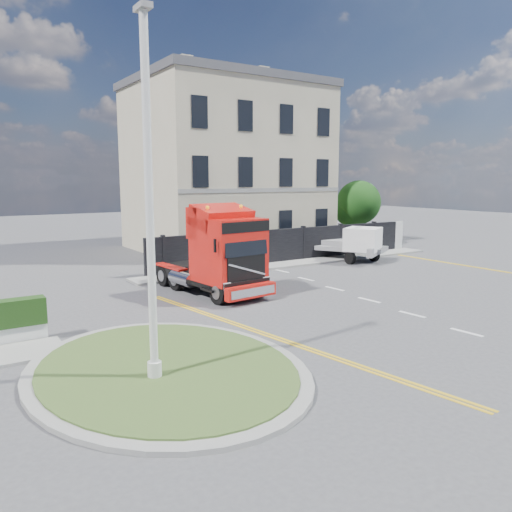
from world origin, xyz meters
TOP-DOWN VIEW (x-y plane):
  - ground at (0.00, 0.00)m, footprint 120.00×120.00m
  - traffic_island at (-7.00, -3.00)m, footprint 6.80×6.80m
  - hoarding_fence at (6.55, 9.00)m, footprint 18.80×0.25m
  - georgian_building at (6.00, 16.50)m, footprint 12.30×10.30m
  - tree at (14.38, 12.10)m, footprint 3.20×3.20m
  - pavement_far at (6.00, 8.10)m, footprint 20.00×1.60m
  - truck at (-1.62, 3.77)m, footprint 2.90×6.41m
  - flatbed_pickup at (9.42, 7.05)m, footprint 4.17×5.48m
  - lamppost_island at (-7.50, -3.50)m, footprint 0.26×0.53m

SIDE VIEW (x-z plane):
  - ground at x=0.00m, z-range 0.00..0.00m
  - pavement_far at x=6.00m, z-range 0.00..0.12m
  - traffic_island at x=-7.00m, z-range 0.00..0.16m
  - hoarding_fence at x=6.55m, z-range 0.00..2.00m
  - flatbed_pickup at x=9.42m, z-range 0.08..2.14m
  - truck at x=-1.62m, z-range -0.19..3.53m
  - tree at x=14.38m, z-range 0.65..5.45m
  - lamppost_island at x=-7.50m, z-range 0.18..8.76m
  - georgian_building at x=6.00m, z-range -0.63..12.17m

